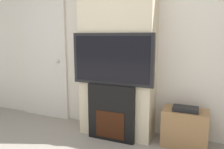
# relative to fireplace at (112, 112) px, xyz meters

# --- Properties ---
(wall_back) EXTENTS (6.00, 0.06, 2.70)m
(wall_back) POSITION_rel_fireplace_xyz_m (0.00, 0.44, 0.98)
(wall_back) COLOR silver
(wall_back) RESTS_ON ground_plane
(chimney_breast) EXTENTS (0.99, 0.41, 2.70)m
(chimney_breast) POSITION_rel_fireplace_xyz_m (0.00, 0.21, 0.98)
(chimney_breast) COLOR beige
(chimney_breast) RESTS_ON ground_plane
(fireplace) EXTENTS (0.63, 0.15, 0.75)m
(fireplace) POSITION_rel_fireplace_xyz_m (0.00, 0.00, 0.00)
(fireplace) COLOR black
(fireplace) RESTS_ON ground_plane
(television) EXTENTS (1.07, 0.07, 0.65)m
(television) POSITION_rel_fireplace_xyz_m (0.00, -0.00, 0.70)
(television) COLOR black
(television) RESTS_ON fireplace
(media_stand) EXTENTS (0.54, 0.33, 0.51)m
(media_stand) POSITION_rel_fireplace_xyz_m (0.90, 0.18, -0.13)
(media_stand) COLOR #997047
(media_stand) RESTS_ON ground_plane
(entry_door) EXTENTS (0.92, 0.09, 2.01)m
(entry_door) POSITION_rel_fireplace_xyz_m (-1.41, 0.39, 0.63)
(entry_door) COLOR silver
(entry_door) RESTS_ON ground_plane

